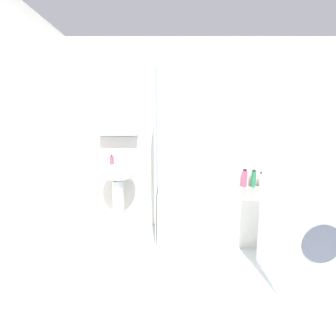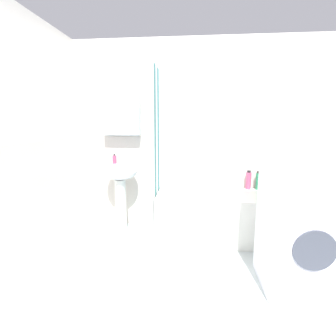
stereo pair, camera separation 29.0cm
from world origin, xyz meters
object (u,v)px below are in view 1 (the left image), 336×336
Objects in this scene: lotion_bottle at (268,181)px; washer_dryer_stack at (306,185)px; bathtub at (219,214)px; body_wash_bottle at (260,180)px; conditioner_bottle at (243,179)px; towel_folded at (211,194)px; sink at (117,183)px; soap_dispenser at (111,160)px; shampoo_bottle at (252,179)px.

washer_dryer_stack is at bearing -96.46° from lotion_bottle.
bathtub is 7.35× the size of body_wash_bottle.
washer_dryer_stack reaches higher than lotion_bottle.
conditioner_bottle is 0.67m from towel_folded.
sink is 6.97× the size of soap_dispenser.
towel_folded is 0.20× the size of washer_dryer_stack.
lotion_bottle is at bearing -5.20° from conditioner_bottle.
towel_folded is at bearing -126.13° from bathtub.
bathtub is 0.79m from lotion_bottle.
towel_folded is at bearing -143.91° from shampoo_bottle.
shampoo_bottle reaches higher than lotion_bottle.
bathtub is at bearing -151.69° from shampoo_bottle.
bathtub is 0.72m from body_wash_bottle.
towel_folded is at bearing 134.26° from washer_dryer_stack.
soap_dispenser is 0.53× the size of shampoo_bottle.
bathtub is 0.88× the size of washer_dryer_stack.
soap_dispenser is 1.82m from shampoo_bottle.
towel_folded is (-0.49, -0.45, -0.08)m from conditioner_bottle.
washer_dryer_stack reaches higher than body_wash_bottle.
towel_folded is at bearing -137.31° from conditioner_bottle.
sink is 1.83m from body_wash_bottle.
body_wash_bottle is 1.14m from washer_dryer_stack.
shampoo_bottle is at bearing 173.97° from body_wash_bottle.
conditioner_bottle reaches higher than shampoo_bottle.
conditioner_bottle reaches higher than body_wash_bottle.
washer_dryer_stack reaches higher than shampoo_bottle.
sink reaches higher than body_wash_bottle.
bathtub is at bearing 121.29° from washer_dryer_stack.
lotion_bottle is at bearing 19.48° from bathtub.
soap_dispenser reaches higher than body_wash_bottle.
washer_dryer_stack is at bearing -80.86° from conditioner_bottle.
towel_folded is at bearing -15.84° from sink.
washer_dryer_stack reaches higher than soap_dispenser.
conditioner_bottle is (1.68, 0.10, -0.26)m from soap_dispenser.
lotion_bottle is (0.66, 0.23, 0.36)m from bathtub.
bathtub is 0.39m from towel_folded.
shampoo_bottle reaches higher than towel_folded.
soap_dispenser is at bearing 173.14° from bathtub.
washer_dryer_stack is (0.18, -1.14, 0.20)m from conditioner_bottle.
towel_folded is at bearing -148.58° from body_wash_bottle.
soap_dispenser is 1.29m from towel_folded.
sink is 2.56× the size of towel_folded.
lotion_bottle is at bearing -3.78° from body_wash_bottle.
bathtub is 6.55× the size of shampoo_bottle.
washer_dryer_stack is (-0.03, -1.12, 0.22)m from body_wash_bottle.
washer_dryer_stack is at bearing -91.53° from body_wash_bottle.
sink is 1.93m from lotion_bottle.
bathtub is 4.50× the size of towel_folded.
conditioner_bottle is at bearing 174.16° from body_wash_bottle.
lotion_bottle is 0.11× the size of washer_dryer_stack.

